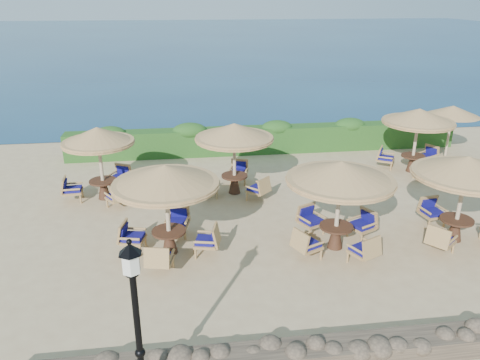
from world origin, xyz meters
The scene contains 12 objects.
ground centered at (0.00, 0.00, 0.00)m, with size 120.00×120.00×0.00m, color tan.
sea centered at (0.00, 70.00, 0.00)m, with size 160.00×160.00×0.00m, color #0B294B.
hedge centered at (0.00, 7.20, 0.60)m, with size 18.00×0.90×1.20m, color #1B4315.
stone_wall centered at (0.00, -6.20, 0.22)m, with size 15.00×0.65×0.44m, color brown.
lamp_post centered at (-4.80, -6.80, 1.55)m, with size 0.44×0.44×3.31m.
extra_parasol centered at (7.80, 5.20, 2.17)m, with size 2.30×2.30×2.41m.
cafe_set_0 centered at (-4.39, -1.45, 1.86)m, with size 2.94×2.94×2.65m.
cafe_set_1 centered at (0.36, -1.80, 1.88)m, with size 3.05×3.05×2.65m.
cafe_set_2 centered at (4.03, -1.85, 1.96)m, with size 3.03×3.03×2.65m.
cafe_set_3 centered at (-6.75, 2.70, 1.83)m, with size 2.66×2.77×2.65m.
cafe_set_4 centered at (-2.04, 2.58, 1.92)m, with size 2.86×2.86×2.65m.
cafe_set_5 centered at (5.53, 3.86, 1.92)m, with size 2.86×2.86×2.65m.
Camera 1 is at (-3.95, -13.25, 6.86)m, focal length 35.00 mm.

